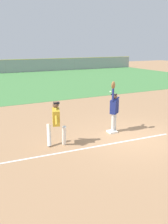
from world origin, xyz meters
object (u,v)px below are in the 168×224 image
at_px(first_base, 112,132).
at_px(baseball, 110,92).
at_px(parked_car_red, 44,65).
at_px(fielder, 114,107).
at_px(parked_car_green, 4,66).
at_px(runner, 56,121).

bearing_deg(first_base, baseball, 73.82).
bearing_deg(parked_car_red, fielder, -106.97).
distance_m(baseball, parked_car_green, 29.30).
height_order(first_base, baseball, baseball).
bearing_deg(first_base, parked_car_red, 77.14).
bearing_deg(fielder, baseball, -38.67).
height_order(fielder, parked_car_green, fielder).
height_order(fielder, parked_car_red, fielder).
bearing_deg(parked_car_red, baseball, -107.09).
bearing_deg(parked_car_green, parked_car_red, -3.25).
xyz_separation_m(baseball, parked_car_red, (6.67, 29.32, -1.08)).
relative_size(runner, parked_car_red, 0.38).
bearing_deg(first_base, runner, -173.93).
xyz_separation_m(runner, parked_car_red, (9.49, 30.00, -0.32)).
height_order(first_base, fielder, fielder).
xyz_separation_m(first_base, baseball, (0.11, 0.39, 1.71)).
relative_size(first_base, parked_car_red, 0.08).
height_order(first_base, parked_car_red, parked_car_red).
bearing_deg(runner, baseball, 31.35).
distance_m(first_base, baseball, 1.76).
distance_m(runner, baseball, 3.00).
bearing_deg(first_base, parked_car_green, 88.59).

